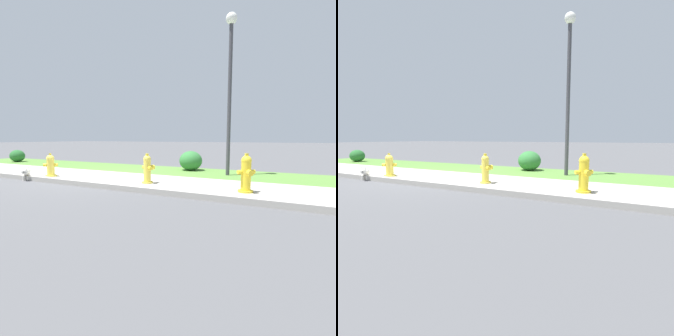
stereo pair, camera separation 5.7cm
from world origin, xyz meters
TOP-DOWN VIEW (x-y plane):
  - ground_plane at (0.00, 0.00)m, footprint 120.00×120.00m
  - sidewalk_pavement at (0.00, 0.00)m, footprint 18.00×2.28m
  - grass_verge at (0.00, 2.27)m, footprint 18.00×2.27m
  - street_curb at (0.00, -1.22)m, footprint 18.00×0.16m
  - fire_hydrant_near_corner at (4.33, -0.25)m, footprint 0.35×0.35m
  - fire_hydrant_at_driveway at (1.97, -0.24)m, footprint 0.36×0.33m
  - fire_hydrant_far_end at (-1.10, -0.55)m, footprint 0.36×0.36m
  - small_white_dog at (-1.17, -1.27)m, footprint 0.42×0.43m
  - street_lamp at (3.37, 2.07)m, footprint 0.32×0.32m
  - shrub_bush_far_verge at (-6.52, 1.99)m, footprint 0.65×0.65m
  - shrub_bush_near_lamp at (1.93, 2.67)m, footprint 0.79×0.79m

SIDE VIEW (x-z plane):
  - ground_plane at x=0.00m, z-range 0.00..0.00m
  - grass_verge at x=0.00m, z-range 0.00..0.01m
  - sidewalk_pavement at x=0.00m, z-range 0.00..0.01m
  - street_curb at x=0.00m, z-range 0.00..0.12m
  - small_white_dog at x=-1.17m, z-range 0.02..0.41m
  - shrub_bush_far_verge at x=-6.52m, z-range 0.00..0.56m
  - fire_hydrant_far_end at x=-1.10m, z-range -0.02..0.66m
  - shrub_bush_near_lamp at x=1.93m, z-range 0.00..0.67m
  - fire_hydrant_at_driveway at x=1.97m, z-range -0.01..0.72m
  - fire_hydrant_near_corner at x=4.33m, z-range -0.01..0.79m
  - street_lamp at x=3.37m, z-range 0.74..5.36m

